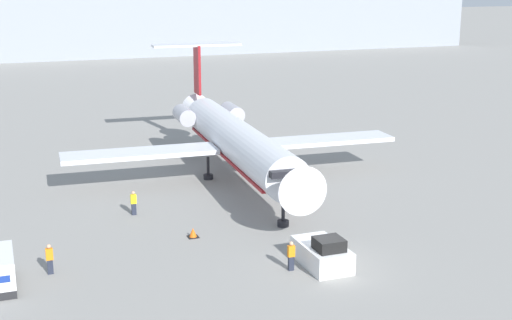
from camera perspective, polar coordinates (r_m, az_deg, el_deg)
The scene contains 8 objects.
ground_plane at distance 41.78m, azimuth 5.96°, elevation -8.61°, with size 600.00×600.00×0.00m, color gray.
terminal_building at distance 155.52m, azimuth -14.28°, elevation 10.85°, with size 180.00×16.80×15.26m.
airplane_main at distance 58.10m, azimuth -1.68°, elevation 1.71°, with size 27.90×30.07×9.97m.
pushback_tug at distance 41.86m, azimuth 5.31°, elevation -7.44°, with size 2.25×4.17×1.97m.
worker_near_tug at distance 41.00m, azimuth 2.83°, elevation -7.62°, with size 0.40×0.25×1.75m.
worker_by_wing at distance 50.89m, azimuth -9.77°, elevation -3.36°, with size 0.40×0.24×1.75m.
worker_on_apron at distance 42.11m, azimuth -16.18°, elevation -7.57°, with size 0.40×0.25×1.78m.
traffic_cone_left at distance 46.33m, azimuth -5.06°, elevation -5.82°, with size 0.69×0.69×0.63m.
Camera 1 is at (-17.38, -34.30, 16.34)m, focal length 50.00 mm.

